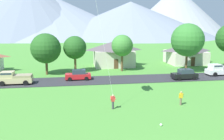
% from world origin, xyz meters
% --- Properties ---
extents(road_strip, '(160.00, 6.26, 0.08)m').
position_xyz_m(road_strip, '(0.00, 26.61, 0.04)').
color(road_strip, '#2D2D33').
rests_on(road_strip, ground).
extents(mountain_far_east_ridge, '(126.86, 126.86, 28.59)m').
position_xyz_m(mountain_far_east_ridge, '(-23.36, 166.88, 14.29)').
color(mountain_far_east_ridge, gray).
rests_on(mountain_far_east_ridge, ground).
extents(mountain_east_ridge, '(107.48, 107.48, 21.98)m').
position_xyz_m(mountain_east_ridge, '(31.29, 148.52, 10.99)').
color(mountain_east_ridge, gray).
rests_on(mountain_east_ridge, ground).
extents(mountain_west_ridge, '(121.50, 121.50, 33.61)m').
position_xyz_m(mountain_west_ridge, '(-33.39, 164.88, 16.81)').
color(mountain_west_ridge, slate).
rests_on(mountain_west_ridge, ground).
extents(mountain_central_ridge, '(78.31, 78.31, 35.44)m').
position_xyz_m(mountain_central_ridge, '(71.55, 173.99, 17.72)').
color(mountain_central_ridge, '#8E939E').
rests_on(mountain_central_ridge, ground).
extents(house_left_center, '(8.99, 7.12, 5.44)m').
position_xyz_m(house_left_center, '(2.83, 39.90, 2.81)').
color(house_left_center, beige).
rests_on(house_left_center, ground).
extents(house_right_center, '(8.74, 8.27, 4.53)m').
position_xyz_m(house_right_center, '(19.91, 40.88, 2.35)').
color(house_right_center, beige).
rests_on(house_right_center, ground).
extents(tree_near_left, '(4.20, 4.20, 7.14)m').
position_xyz_m(tree_near_left, '(3.57, 34.06, 5.02)').
color(tree_near_left, brown).
rests_on(tree_near_left, ground).
extents(tree_left_of_center, '(5.47, 5.47, 7.58)m').
position_xyz_m(tree_left_of_center, '(-10.77, 32.83, 4.83)').
color(tree_left_of_center, brown).
rests_on(tree_left_of_center, ground).
extents(tree_right_of_center, '(4.40, 4.40, 6.96)m').
position_xyz_m(tree_right_of_center, '(-5.53, 34.34, 4.74)').
color(tree_right_of_center, brown).
rests_on(tree_right_of_center, ground).
extents(tree_near_right, '(6.28, 6.28, 9.33)m').
position_xyz_m(tree_near_right, '(15.66, 31.25, 6.18)').
color(tree_near_right, brown).
rests_on(tree_near_right, ground).
extents(parked_car_red_west_end, '(4.20, 2.09, 1.68)m').
position_xyz_m(parked_car_red_west_end, '(-5.16, 27.40, 0.87)').
color(parked_car_red_west_end, red).
rests_on(parked_car_red_west_end, road_strip).
extents(parked_car_black_mid_west, '(4.27, 2.21, 1.68)m').
position_xyz_m(parked_car_black_mid_west, '(12.59, 25.10, 0.87)').
color(parked_car_black_mid_west, black).
rests_on(parked_car_black_mid_west, road_strip).
extents(pickup_truck_white_west_side, '(5.28, 2.49, 1.99)m').
position_xyz_m(pickup_truck_white_west_side, '(20.30, 27.24, 1.06)').
color(pickup_truck_white_west_side, white).
rests_on(pickup_truck_white_west_side, road_strip).
extents(pickup_truck_sand_east_side, '(5.21, 2.33, 1.99)m').
position_xyz_m(pickup_truck_sand_east_side, '(-15.02, 25.74, 1.06)').
color(pickup_truck_sand_east_side, '#C6B284').
rests_on(pickup_truck_sand_east_side, road_strip).
extents(watcher_person, '(0.56, 0.24, 1.68)m').
position_xyz_m(watcher_person, '(6.39, 12.42, 0.88)').
color(watcher_person, '#70604C').
rests_on(watcher_person, ground).
extents(soccer_ball, '(0.24, 0.24, 0.24)m').
position_xyz_m(soccer_ball, '(2.05, 6.93, 0.12)').
color(soccer_ball, white).
rests_on(soccer_ball, ground).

